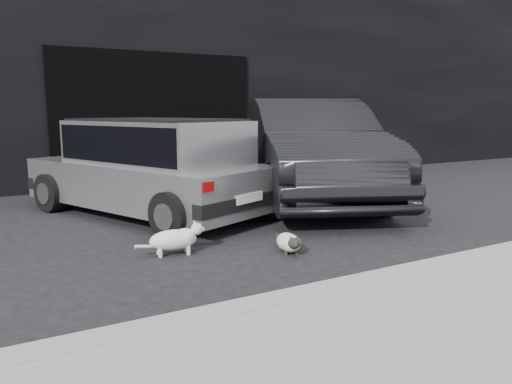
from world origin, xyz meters
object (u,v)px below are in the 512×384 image
cat_white (177,239)px  second_car (309,150)px  silver_hatchback (153,163)px  cat_siamese (289,243)px

cat_white → second_car: bearing=132.4°
silver_hatchback → cat_white: 2.18m
second_car → cat_white: (-3.08, -1.96, -0.67)m
second_car → cat_siamese: bearing=-105.9°
silver_hatchback → second_car: (2.65, -0.09, 0.09)m
second_car → silver_hatchback: bearing=-158.9°
cat_white → silver_hatchback: bearing=177.9°
silver_hatchback → second_car: bearing=-24.3°
silver_hatchback → cat_white: size_ratio=5.54×
cat_siamese → cat_white: (-1.06, 0.53, 0.06)m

